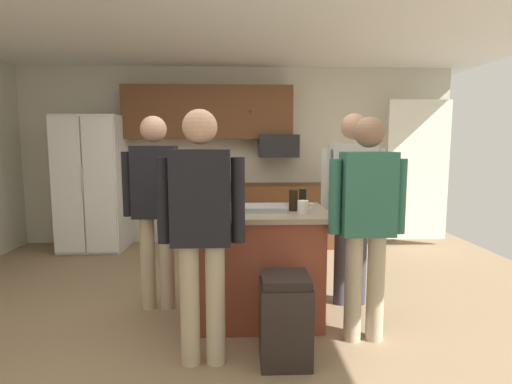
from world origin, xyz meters
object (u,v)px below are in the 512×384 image
object	(u,v)px
microwave_over_range	(278,146)
serving_tray	(259,208)
glass_short_whisky	(303,197)
trash_bin	(285,319)
kitchen_island	(257,264)
glass_dark_ale	(215,202)
person_guest_by_door	(367,214)
tumbler_amber	(224,206)
person_guest_right	(352,195)
mug_blue_stoneware	(303,207)
glass_stout_tall	(239,197)
mug_ceramic_white	(220,201)
refrigerator	(93,183)
person_host_foreground	(201,221)
person_guest_left	(156,199)
glass_pilsner	(293,200)

from	to	relation	value
microwave_over_range	serving_tray	size ratio (longest dim) A/B	1.27
glass_short_whisky	trash_bin	distance (m)	1.22
glass_short_whisky	kitchen_island	bearing A→B (deg)	-148.55
glass_dark_ale	serving_tray	distance (m)	0.37
person_guest_by_door	glass_dark_ale	world-z (taller)	person_guest_by_door
glass_short_whisky	tumbler_amber	world-z (taller)	glass_short_whisky
person_guest_by_door	tumbler_amber	xyz separation A→B (m)	(-1.06, 0.26, 0.03)
glass_short_whisky	glass_dark_ale	xyz separation A→B (m)	(-0.77, -0.22, -0.01)
person_guest_by_door	person_guest_right	bearing A→B (deg)	-69.06
glass_short_whisky	trash_bin	bearing A→B (deg)	-105.22
person_guest_right	mug_blue_stoneware	bearing A→B (deg)	22.44
glass_stout_tall	mug_ceramic_white	bearing A→B (deg)	-146.05
glass_short_whisky	serving_tray	xyz separation A→B (m)	(-0.41, -0.28, -0.05)
refrigerator	trash_bin	world-z (taller)	refrigerator
mug_blue_stoneware	glass_stout_tall	world-z (taller)	glass_stout_tall
person_host_foreground	person_guest_right	world-z (taller)	person_guest_right
person_guest_right	glass_dark_ale	xyz separation A→B (m)	(-1.22, -0.25, -0.01)
refrigerator	person_host_foreground	bearing A→B (deg)	-59.53
person_guest_left	tumbler_amber	bearing A→B (deg)	-17.11
glass_pilsner	glass_dark_ale	world-z (taller)	glass_pilsner
glass_stout_tall	tumbler_amber	bearing A→B (deg)	-104.75
person_guest_by_door	glass_pilsner	world-z (taller)	person_guest_by_door
refrigerator	person_guest_left	xyz separation A→B (m)	(1.31, -2.12, 0.07)
mug_blue_stoneware	glass_dark_ale	world-z (taller)	glass_dark_ale
mug_blue_stoneware	tumbler_amber	distance (m)	0.63
glass_short_whisky	tumbler_amber	size ratio (longest dim) A/B	1.21
glass_short_whisky	mug_ceramic_white	bearing A→B (deg)	-172.43
microwave_over_range	trash_bin	distance (m)	3.39
person_guest_right	person_guest_left	bearing A→B (deg)	-16.54
trash_bin	person_host_foreground	bearing A→B (deg)	179.72
mug_ceramic_white	mug_blue_stoneware	size ratio (longest dim) A/B	0.96
refrigerator	mug_blue_stoneware	xyz separation A→B (m)	(2.56, -2.51, 0.05)
mug_blue_stoneware	glass_short_whisky	bearing A→B (deg)	81.80
refrigerator	kitchen_island	bearing A→B (deg)	-47.07
kitchen_island	glass_dark_ale	size ratio (longest dim) A/B	8.52
kitchen_island	person_guest_left	distance (m)	1.06
person_host_foreground	mug_blue_stoneware	xyz separation A→B (m)	(0.76, 0.55, 0.00)
person_host_foreground	trash_bin	distance (m)	0.88
refrigerator	person_guest_left	size ratio (longest dim) A/B	1.08
glass_short_whisky	glass_dark_ale	bearing A→B (deg)	-163.82
person_host_foreground	person_guest_by_door	size ratio (longest dim) A/B	1.02
refrigerator	serving_tray	world-z (taller)	refrigerator
person_guest_right	kitchen_island	bearing A→B (deg)	0.00
person_guest_right	glass_dark_ale	bearing A→B (deg)	-6.37
glass_stout_tall	glass_short_whisky	bearing A→B (deg)	-0.91
mug_ceramic_white	tumbler_amber	world-z (taller)	tumbler_amber
mug_blue_stoneware	glass_stout_tall	distance (m)	0.67
tumbler_amber	glass_short_whisky	bearing A→B (deg)	30.69
kitchen_island	serving_tray	size ratio (longest dim) A/B	2.66
microwave_over_range	mug_ceramic_white	distance (m)	2.47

